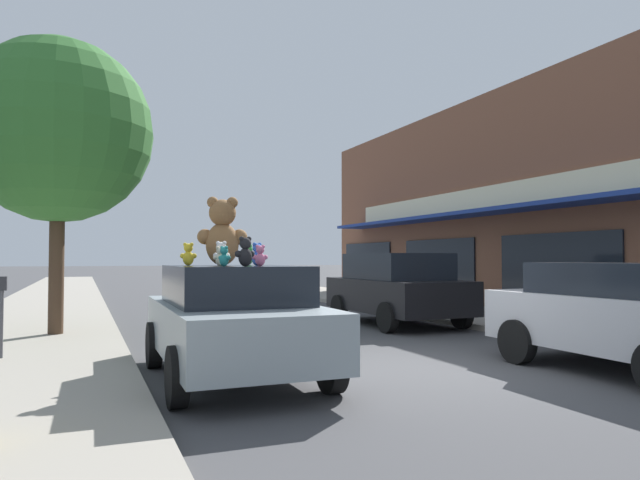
{
  "coord_description": "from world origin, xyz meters",
  "views": [
    {
      "loc": [
        -4.64,
        -7.69,
        1.69
      ],
      "look_at": [
        -0.68,
        1.82,
        2.02
      ],
      "focal_mm": 32.0,
      "sensor_mm": 36.0,
      "label": 1
    }
  ],
  "objects_px": {
    "teddy_bear_cream": "(220,257)",
    "parked_car_far_left": "(627,314)",
    "teddy_bear_giant": "(222,232)",
    "plush_art_car": "(233,319)",
    "street_tree": "(59,131)",
    "parked_car_far_center": "(397,287)",
    "teddy_bear_black": "(245,252)",
    "teddy_bear_green": "(249,255)",
    "teddy_bear_pink": "(260,256)",
    "teddy_bear_white": "(221,254)",
    "teddy_bear_blue": "(257,254)",
    "parking_meter": "(2,306)",
    "teddy_bear_yellow": "(188,254)",
    "teddy_bear_teal": "(224,257)"
  },
  "relations": [
    {
      "from": "teddy_bear_blue",
      "to": "street_tree",
      "type": "height_order",
      "value": "street_tree"
    },
    {
      "from": "teddy_bear_blue",
      "to": "parked_car_far_center",
      "type": "bearing_deg",
      "value": -158.13
    },
    {
      "from": "teddy_bear_giant",
      "to": "teddy_bear_yellow",
      "type": "xyz_separation_m",
      "value": [
        -0.47,
        0.13,
        -0.32
      ]
    },
    {
      "from": "teddy_bear_pink",
      "to": "parked_car_far_left",
      "type": "bearing_deg",
      "value": 178.12
    },
    {
      "from": "teddy_bear_blue",
      "to": "parking_meter",
      "type": "bearing_deg",
      "value": -56.12
    },
    {
      "from": "parked_car_far_left",
      "to": "teddy_bear_giant",
      "type": "bearing_deg",
      "value": 158.02
    },
    {
      "from": "teddy_bear_blue",
      "to": "parked_car_far_left",
      "type": "bearing_deg",
      "value": 139.17
    },
    {
      "from": "street_tree",
      "to": "parking_meter",
      "type": "xyz_separation_m",
      "value": [
        -0.66,
        -2.84,
        -3.39
      ]
    },
    {
      "from": "teddy_bear_white",
      "to": "teddy_bear_blue",
      "type": "xyz_separation_m",
      "value": [
        0.54,
        0.12,
        -0.01
      ]
    },
    {
      "from": "teddy_bear_yellow",
      "to": "teddy_bear_teal",
      "type": "xyz_separation_m",
      "value": [
        0.26,
        -1.16,
        -0.03
      ]
    },
    {
      "from": "teddy_bear_cream",
      "to": "parking_meter",
      "type": "xyz_separation_m",
      "value": [
        -2.85,
        2.65,
        -0.77
      ]
    },
    {
      "from": "teddy_bear_giant",
      "to": "teddy_bear_teal",
      "type": "bearing_deg",
      "value": 92.32
    },
    {
      "from": "teddy_bear_yellow",
      "to": "parked_car_far_left",
      "type": "distance_m",
      "value": 6.49
    },
    {
      "from": "teddy_bear_pink",
      "to": "plush_art_car",
      "type": "bearing_deg",
      "value": -56.24
    },
    {
      "from": "teddy_bear_white",
      "to": "parked_car_far_left",
      "type": "distance_m",
      "value": 5.96
    },
    {
      "from": "teddy_bear_black",
      "to": "parking_meter",
      "type": "bearing_deg",
      "value": -59.8
    },
    {
      "from": "teddy_bear_green",
      "to": "teddy_bear_blue",
      "type": "bearing_deg",
      "value": 149.46
    },
    {
      "from": "street_tree",
      "to": "teddy_bear_blue",
      "type": "bearing_deg",
      "value": -61.82
    },
    {
      "from": "teddy_bear_cream",
      "to": "teddy_bear_white",
      "type": "distance_m",
      "value": 0.18
    },
    {
      "from": "teddy_bear_blue",
      "to": "parked_car_far_left",
      "type": "xyz_separation_m",
      "value": [
        5.13,
        -1.77,
        -0.87
      ]
    },
    {
      "from": "teddy_bear_cream",
      "to": "parked_car_far_left",
      "type": "bearing_deg",
      "value": 150.09
    },
    {
      "from": "plush_art_car",
      "to": "street_tree",
      "type": "distance_m",
      "value": 6.68
    },
    {
      "from": "parked_car_far_left",
      "to": "parking_meter",
      "type": "relative_size",
      "value": 3.16
    },
    {
      "from": "teddy_bear_green",
      "to": "parked_car_far_center",
      "type": "distance_m",
      "value": 6.45
    },
    {
      "from": "plush_art_car",
      "to": "teddy_bear_pink",
      "type": "bearing_deg",
      "value": -67.41
    },
    {
      "from": "teddy_bear_giant",
      "to": "teddy_bear_teal",
      "type": "distance_m",
      "value": 1.11
    },
    {
      "from": "teddy_bear_pink",
      "to": "parked_car_far_center",
      "type": "height_order",
      "value": "teddy_bear_pink"
    },
    {
      "from": "teddy_bear_cream",
      "to": "teddy_bear_green",
      "type": "relative_size",
      "value": 0.81
    },
    {
      "from": "teddy_bear_giant",
      "to": "parked_car_far_center",
      "type": "distance_m",
      "value": 7.16
    },
    {
      "from": "teddy_bear_white",
      "to": "street_tree",
      "type": "relative_size",
      "value": 0.06
    },
    {
      "from": "teddy_bear_black",
      "to": "teddy_bear_green",
      "type": "bearing_deg",
      "value": -121.17
    },
    {
      "from": "teddy_bear_giant",
      "to": "teddy_bear_pink",
      "type": "relative_size",
      "value": 3.54
    },
    {
      "from": "plush_art_car",
      "to": "teddy_bear_giant",
      "type": "height_order",
      "value": "teddy_bear_giant"
    },
    {
      "from": "plush_art_car",
      "to": "teddy_bear_black",
      "type": "distance_m",
      "value": 1.24
    },
    {
      "from": "teddy_bear_giant",
      "to": "plush_art_car",
      "type": "bearing_deg",
      "value": 114.78
    },
    {
      "from": "plush_art_car",
      "to": "parked_car_far_left",
      "type": "xyz_separation_m",
      "value": [
        5.44,
        -1.84,
        0.03
      ]
    },
    {
      "from": "street_tree",
      "to": "teddy_bear_yellow",
      "type": "bearing_deg",
      "value": -67.36
    },
    {
      "from": "plush_art_car",
      "to": "teddy_bear_cream",
      "type": "xyz_separation_m",
      "value": [
        -0.28,
        -0.36,
        0.87
      ]
    },
    {
      "from": "parking_meter",
      "to": "teddy_bear_yellow",
      "type": "bearing_deg",
      "value": -34.34
    },
    {
      "from": "teddy_bear_teal",
      "to": "teddy_bear_blue",
      "type": "bearing_deg",
      "value": -82.13
    },
    {
      "from": "plush_art_car",
      "to": "parking_meter",
      "type": "bearing_deg",
      "value": 144.58
    },
    {
      "from": "teddy_bear_giant",
      "to": "parked_car_far_center",
      "type": "height_order",
      "value": "teddy_bear_giant"
    },
    {
      "from": "teddy_bear_pink",
      "to": "teddy_bear_white",
      "type": "bearing_deg",
      "value": -27.35
    },
    {
      "from": "plush_art_car",
      "to": "teddy_bear_yellow",
      "type": "bearing_deg",
      "value": 136.9
    },
    {
      "from": "teddy_bear_giant",
      "to": "teddy_bear_pink",
      "type": "xyz_separation_m",
      "value": [
        0.3,
        -0.94,
        -0.35
      ]
    },
    {
      "from": "parked_car_far_left",
      "to": "parking_meter",
      "type": "distance_m",
      "value": 9.51
    },
    {
      "from": "teddy_bear_black",
      "to": "teddy_bear_blue",
      "type": "distance_m",
      "value": 0.85
    },
    {
      "from": "plush_art_car",
      "to": "teddy_bear_yellow",
      "type": "distance_m",
      "value": 1.18
    },
    {
      "from": "teddy_bear_cream",
      "to": "teddy_bear_blue",
      "type": "relative_size",
      "value": 0.81
    },
    {
      "from": "plush_art_car",
      "to": "teddy_bear_green",
      "type": "xyz_separation_m",
      "value": [
        0.44,
        0.83,
        0.9
      ]
    }
  ]
}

